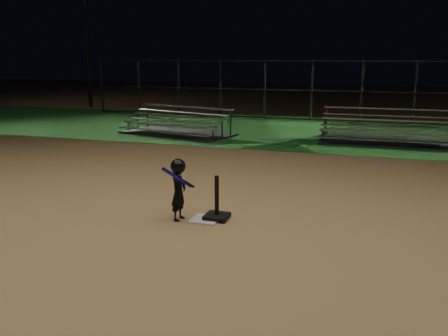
# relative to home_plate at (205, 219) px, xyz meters

# --- Properties ---
(ground) EXTENTS (80.00, 80.00, 0.00)m
(ground) POSITION_rel_home_plate_xyz_m (0.00, 0.00, -0.01)
(ground) COLOR tan
(ground) RESTS_ON ground
(grass_strip) EXTENTS (60.00, 8.00, 0.01)m
(grass_strip) POSITION_rel_home_plate_xyz_m (0.00, 10.00, -0.01)
(grass_strip) COLOR #1A521C
(grass_strip) RESTS_ON ground
(home_plate) EXTENTS (0.45, 0.45, 0.02)m
(home_plate) POSITION_rel_home_plate_xyz_m (0.00, 0.00, 0.00)
(home_plate) COLOR beige
(home_plate) RESTS_ON ground
(batting_tee) EXTENTS (0.38, 0.38, 0.71)m
(batting_tee) POSITION_rel_home_plate_xyz_m (0.16, 0.10, 0.14)
(batting_tee) COLOR black
(batting_tee) RESTS_ON home_plate
(child_batter) EXTENTS (0.39, 0.59, 1.02)m
(child_batter) POSITION_rel_home_plate_xyz_m (-0.42, -0.11, 0.53)
(child_batter) COLOR black
(child_batter) RESTS_ON ground
(bleacher_left) EXTENTS (4.13, 2.74, 0.93)m
(bleacher_left) POSITION_rel_home_plate_xyz_m (-3.89, 7.87, 0.18)
(bleacher_left) COLOR silver
(bleacher_left) RESTS_ON ground
(bleacher_right) EXTENTS (4.21, 2.06, 1.03)m
(bleacher_right) POSITION_rel_home_plate_xyz_m (3.06, 8.32, 0.20)
(bleacher_right) COLOR #A7A7AB
(bleacher_right) RESTS_ON ground
(backstop_fence) EXTENTS (20.08, 0.08, 2.50)m
(backstop_fence) POSITION_rel_home_plate_xyz_m (0.00, 13.00, 1.24)
(backstop_fence) COLOR #38383D
(backstop_fence) RESTS_ON ground
(light_pole_left) EXTENTS (0.90, 0.53, 8.30)m
(light_pole_left) POSITION_rel_home_plate_xyz_m (-12.00, 14.94, 4.93)
(light_pole_left) COLOR #2D2D30
(light_pole_left) RESTS_ON ground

